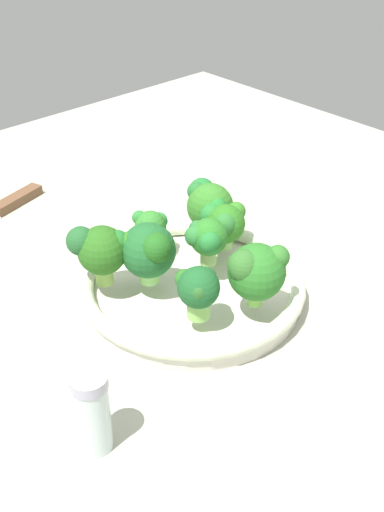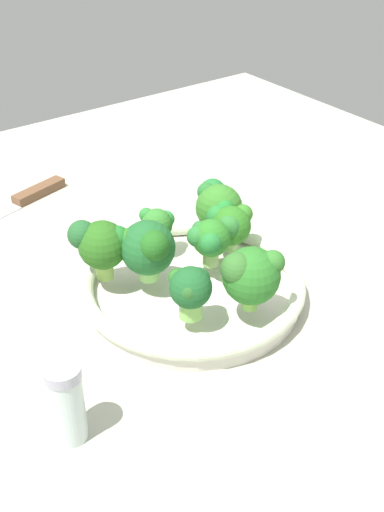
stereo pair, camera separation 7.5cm
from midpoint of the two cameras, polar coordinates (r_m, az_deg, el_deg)
name	(u,v)px [view 2 (the right image)]	position (r cm, az deg, el deg)	size (l,w,h in cm)	color
ground_plane	(187,296)	(86.54, 2.03, -3.58)	(130.00, 130.00, 2.50)	#ABAF9C
bowl	(192,287)	(83.08, 2.58, -2.79)	(28.66, 28.66, 3.45)	silver
broccoli_floret_0	(209,239)	(82.09, 4.08, 1.39)	(5.41, 5.70, 6.38)	#86B160
broccoli_floret_1	(251,275)	(74.60, 7.99, -1.71)	(7.10, 6.76, 7.92)	#8BCE57
broccoli_floret_2	(156,225)	(86.81, -0.71, 2.64)	(5.10, 4.54, 5.20)	#76BF5F
broccoli_floret_3	(229,224)	(86.00, 5.75, 2.73)	(5.89, 5.98, 6.18)	#8AC368
broccoli_floret_4	(101,244)	(79.55, -5.28, 0.98)	(6.66, 6.55, 7.77)	#96C456
broccoli_floret_5	(218,205)	(89.57, 4.65, 4.36)	(6.44, 7.87, 7.07)	#8FC659
broccoli_floret_6	(147,248)	(78.89, -1.22, 0.65)	(6.80, 7.31, 7.89)	#93D970
broccoli_floret_7	(191,288)	(73.43, 2.80, -2.91)	(5.23, 5.64, 6.49)	#91D364
knife	(16,203)	(107.15, -13.16, 4.46)	(26.25, 9.55, 1.50)	silver
pepper_shaker	(67,403)	(64.38, -7.56, -12.69)	(3.60, 3.60, 9.09)	silver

